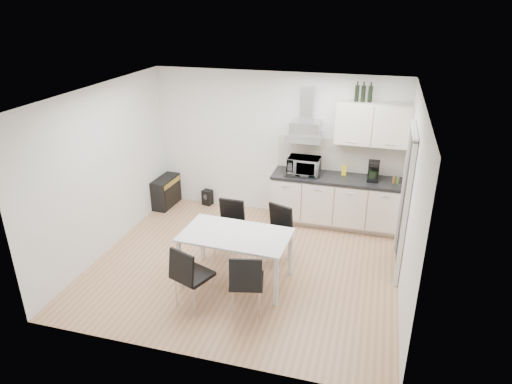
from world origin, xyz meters
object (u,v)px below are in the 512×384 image
dining_table (236,239)px  chair_near_left (194,276)px  chair_near_right (247,282)px  floor_speaker (208,197)px  kitchenette (339,181)px  chair_far_right (273,236)px  chair_far_left (228,230)px  guitar_amp (166,192)px

dining_table → chair_near_left: 0.80m
chair_near_left → chair_near_right: size_ratio=1.00×
chair_near_left → floor_speaker: bearing=129.6°
kitchenette → floor_speaker: (-2.52, 0.17, -0.68)m
chair_near_left → chair_far_right: bearing=82.2°
chair_near_right → chair_near_left: bearing=171.8°
chair_far_left → chair_far_right: size_ratio=1.00×
dining_table → floor_speaker: size_ratio=5.16×
chair_far_right → floor_speaker: size_ratio=2.97×
kitchenette → chair_near_left: kitchenette is taller
chair_far_right → guitar_amp: 2.85m
chair_far_right → guitar_amp: bearing=-8.8°
chair_near_right → guitar_amp: chair_near_right is taller
kitchenette → chair_near_right: 2.92m
chair_far_left → chair_near_right: 1.43m
kitchenette → chair_far_left: (-1.52, -1.51, -0.39)m
chair_far_right → chair_far_left: bearing=21.8°
chair_far_right → guitar_amp: chair_far_right is taller
guitar_amp → chair_far_left: bearing=-36.1°
kitchenette → chair_far_right: size_ratio=2.86×
dining_table → guitar_amp: 2.96m
dining_table → floor_speaker: bearing=122.7°
chair_far_left → chair_far_right: same height
chair_near_left → floor_speaker: size_ratio=2.97×
kitchenette → chair_near_left: 3.24m
kitchenette → chair_far_left: bearing=-135.1°
kitchenette → guitar_amp: size_ratio=3.61×
chair_far_right → chair_near_left: 1.52m
kitchenette → chair_near_right: kitchenette is taller
chair_far_right → chair_near_right: bearing=109.1°
chair_near_left → chair_near_right: same height
kitchenette → dining_table: bearing=-118.9°
kitchenette → dining_table: kitchenette is taller
chair_near_left → floor_speaker: chair_near_left is taller
kitchenette → floor_speaker: bearing=176.2°
dining_table → chair_near_left: (-0.36, -0.68, -0.24)m
kitchenette → chair_near_left: size_ratio=2.86×
dining_table → guitar_amp: dining_table is taller
kitchenette → guitar_amp: bearing=-178.5°
chair_far_left → guitar_amp: (-1.75, 1.43, -0.15)m
kitchenette → floor_speaker: 2.62m
chair_far_left → chair_near_right: (0.68, -1.26, 0.00)m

